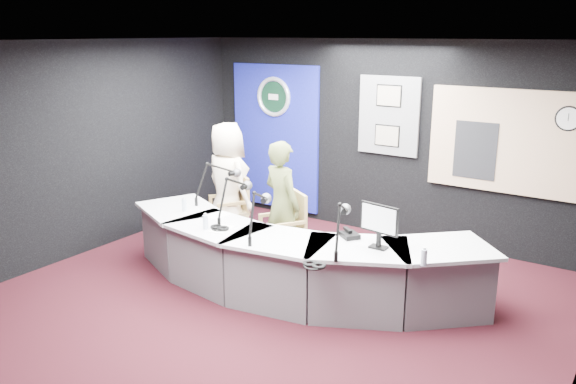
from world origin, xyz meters
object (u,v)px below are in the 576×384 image
Objects in this scene: broadcast_desk at (287,260)px; person_woman at (282,205)px; armchair_left at (229,209)px; person_man at (228,184)px; armchair_right at (282,229)px.

broadcast_desk is 2.78× the size of person_woman.
person_woman is (-0.46, 0.57, 0.44)m from broadcast_desk.
person_woman reaches higher than broadcast_desk.
armchair_left is 0.58× the size of person_man.
person_woman is (1.12, -0.30, -0.05)m from person_man.
broadcast_desk is 1.80m from armchair_left.
person_woman is at bearing 0.00° from armchair_right.
broadcast_desk is 0.85m from person_woman.
armchair_left is 1.20m from person_woman.
armchair_left is 0.99× the size of armchair_right.
broadcast_desk is 4.57× the size of armchair_left.
armchair_right reaches higher than broadcast_desk.
armchair_left is 0.36m from person_man.
person_woman reaches higher than armchair_left.
person_man is at bearing 0.00° from armchair_left.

